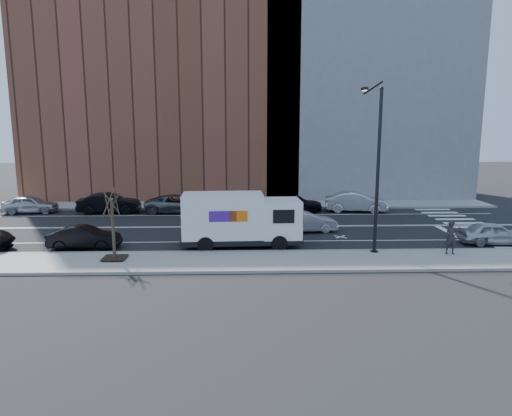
{
  "coord_description": "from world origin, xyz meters",
  "views": [
    {
      "loc": [
        -0.31,
        -31.65,
        6.95
      ],
      "look_at": [
        0.66,
        -0.37,
        1.4
      ],
      "focal_mm": 32.0,
      "sensor_mm": 36.0,
      "label": 1
    }
  ],
  "objects": [
    {
      "name": "fedex_van",
      "position": [
        -0.43,
        -5.6,
        1.67
      ],
      "size": [
        7.06,
        2.7,
        3.18
      ],
      "rotation": [
        0.0,
        0.0,
        0.04
      ],
      "color": "black",
      "rests_on": "ground"
    },
    {
      "name": "pedestrian",
      "position": [
        11.01,
        -7.96,
        1.07
      ],
      "size": [
        0.71,
        0.5,
        1.83
      ],
      "primitive_type": "imported",
      "rotation": [
        0.0,
        0.0,
        -0.09
      ],
      "color": "#27242A",
      "rests_on": "sidewalk_near"
    },
    {
      "name": "curb_near",
      "position": [
        0.0,
        -7.0,
        0.08
      ],
      "size": [
        44.0,
        0.25,
        0.17
      ],
      "primitive_type": "cube",
      "color": "gray",
      "rests_on": "ground"
    },
    {
      "name": "crosswalk",
      "position": [
        16.0,
        0.0,
        0.0
      ],
      "size": [
        3.0,
        14.0,
        0.01
      ],
      "primitive_type": null,
      "color": "white",
      "rests_on": "ground"
    },
    {
      "name": "far_parked_a",
      "position": [
        -17.66,
        5.69,
        0.73
      ],
      "size": [
        4.42,
        2.11,
        1.46
      ],
      "primitive_type": "imported",
      "rotation": [
        0.0,
        0.0,
        1.66
      ],
      "color": "#A8A8AD",
      "rests_on": "ground"
    },
    {
      "name": "bldg_concrete",
      "position": [
        12.0,
        15.6,
        13.0
      ],
      "size": [
        20.0,
        10.0,
        26.0
      ],
      "primitive_type": "cube",
      "color": "slate",
      "rests_on": "ground"
    },
    {
      "name": "bldg_brick",
      "position": [
        -8.0,
        15.6,
        11.0
      ],
      "size": [
        26.0,
        10.0,
        22.0
      ],
      "primitive_type": "cube",
      "color": "brown",
      "rests_on": "ground"
    },
    {
      "name": "sidewalk_far",
      "position": [
        0.0,
        8.8,
        0.07
      ],
      "size": [
        44.0,
        3.6,
        0.15
      ],
      "primitive_type": "cube",
      "color": "gray",
      "rests_on": "ground"
    },
    {
      "name": "near_parked_front",
      "position": [
        14.77,
        -5.43,
        0.67
      ],
      "size": [
        4.01,
        1.74,
        1.34
      ],
      "primitive_type": "imported",
      "rotation": [
        0.0,
        0.0,
        1.53
      ],
      "color": "#B9BABF",
      "rests_on": "ground"
    },
    {
      "name": "ground",
      "position": [
        0.0,
        0.0,
        0.0
      ],
      "size": [
        120.0,
        120.0,
        0.0
      ],
      "primitive_type": "plane",
      "color": "black",
      "rests_on": "ground"
    },
    {
      "name": "far_parked_e",
      "position": [
        4.02,
        5.53,
        0.78
      ],
      "size": [
        4.7,
        2.2,
        1.56
      ],
      "primitive_type": "imported",
      "rotation": [
        0.0,
        0.0,
        1.65
      ],
      "color": "black",
      "rests_on": "ground"
    },
    {
      "name": "driving_sedan",
      "position": [
        3.95,
        -1.8,
        0.69
      ],
      "size": [
        4.32,
        1.97,
        1.38
      ],
      "primitive_type": "imported",
      "rotation": [
        0.0,
        0.0,
        1.7
      ],
      "color": "#B2B2B7",
      "rests_on": "ground"
    },
    {
      "name": "far_parked_c",
      "position": [
        -5.6,
        5.53,
        0.74
      ],
      "size": [
        5.44,
        2.75,
        1.47
      ],
      "primitive_type": "imported",
      "rotation": [
        0.0,
        0.0,
        1.51
      ],
      "color": "#54585D",
      "rests_on": "ground"
    },
    {
      "name": "sidewalk_near",
      "position": [
        0.0,
        -8.8,
        0.07
      ],
      "size": [
        44.0,
        3.6,
        0.15
      ],
      "primitive_type": "cube",
      "color": "gray",
      "rests_on": "ground"
    },
    {
      "name": "street_tree",
      "position": [
        -7.0,
        -8.4,
        1.45
      ],
      "size": [
        1.2,
        1.2,
        3.75
      ],
      "color": "black",
      "rests_on": "ground"
    },
    {
      "name": "far_parked_d",
      "position": [
        -0.26,
        6.0,
        0.75
      ],
      "size": [
        5.34,
        2.51,
        1.51
      ],
      "primitive_type": "imported",
      "rotation": [
        0.0,
        0.0,
        1.49
      ],
      "color": "navy",
      "rests_on": "ground"
    },
    {
      "name": "streetlight",
      "position": [
        7.0,
        -6.91,
        5.08
      ],
      "size": [
        0.44,
        4.02,
        9.34
      ],
      "color": "black",
      "rests_on": "ground"
    },
    {
      "name": "road_markings",
      "position": [
        0.0,
        0.0,
        0.0
      ],
      "size": [
        40.0,
        8.6,
        0.01
      ],
      "primitive_type": null,
      "color": "white",
      "rests_on": "ground"
    },
    {
      "name": "near_parked_rear_a",
      "position": [
        -9.43,
        -5.71,
        0.66
      ],
      "size": [
        4.03,
        1.42,
        1.33
      ],
      "primitive_type": "imported",
      "rotation": [
        0.0,
        0.0,
        1.57
      ],
      "color": "black",
      "rests_on": "ground"
    },
    {
      "name": "curb_far",
      "position": [
        0.0,
        7.0,
        0.08
      ],
      "size": [
        44.0,
        0.25,
        0.17
      ],
      "primitive_type": "cube",
      "color": "gray",
      "rests_on": "ground"
    },
    {
      "name": "far_parked_b",
      "position": [
        -11.2,
        5.51,
        0.82
      ],
      "size": [
        5.1,
        2.15,
        1.64
      ],
      "primitive_type": "imported",
      "rotation": [
        0.0,
        0.0,
        1.66
      ],
      "color": "black",
      "rests_on": "ground"
    },
    {
      "name": "far_parked_f",
      "position": [
        9.16,
        5.5,
        0.83
      ],
      "size": [
        5.26,
        2.45,
        1.67
      ],
      "primitive_type": "imported",
      "rotation": [
        0.0,
        0.0,
        1.43
      ],
      "color": "silver",
      "rests_on": "ground"
    }
  ]
}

